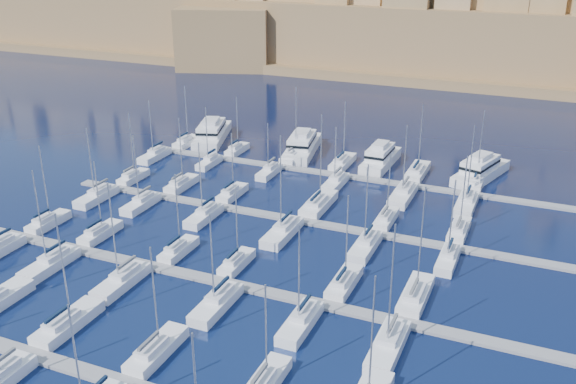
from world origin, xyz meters
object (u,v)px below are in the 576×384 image
at_px(motor_yacht_c, 380,158).
at_px(motor_yacht_a, 212,133).
at_px(sailboat_4, 265,383).
at_px(motor_yacht_b, 302,145).
at_px(motor_yacht_d, 480,170).
at_px(sailboat_2, 68,323).

bearing_deg(motor_yacht_c, motor_yacht_a, 177.43).
xyz_separation_m(sailboat_4, motor_yacht_b, (-24.20, 70.78, 1.00)).
bearing_deg(sailboat_4, motor_yacht_c, 95.83).
height_order(motor_yacht_b, motor_yacht_d, same).
height_order(sailboat_2, motor_yacht_d, sailboat_2).
xyz_separation_m(sailboat_4, motor_yacht_d, (12.04, 70.10, 1.00)).
bearing_deg(motor_yacht_b, motor_yacht_a, 178.87).
height_order(motor_yacht_a, motor_yacht_d, same).
xyz_separation_m(motor_yacht_c, motor_yacht_d, (19.13, 0.63, -0.00)).
bearing_deg(motor_yacht_d, motor_yacht_a, 178.90).
height_order(sailboat_4, motor_yacht_a, sailboat_4).
bearing_deg(motor_yacht_a, motor_yacht_b, -1.13).
xyz_separation_m(motor_yacht_b, motor_yacht_d, (36.25, -0.69, 0.00)).
bearing_deg(motor_yacht_b, sailboat_2, -91.25).
relative_size(motor_yacht_a, motor_yacht_b, 1.06).
height_order(sailboat_2, motor_yacht_c, sailboat_2).
bearing_deg(motor_yacht_c, sailboat_4, -84.17).
height_order(sailboat_4, motor_yacht_b, sailboat_4).
bearing_deg(sailboat_2, motor_yacht_b, 88.75).
xyz_separation_m(sailboat_2, motor_yacht_d, (37.78, 69.41, 0.97)).
height_order(motor_yacht_c, motor_yacht_d, same).
bearing_deg(sailboat_4, motor_yacht_b, 108.88).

